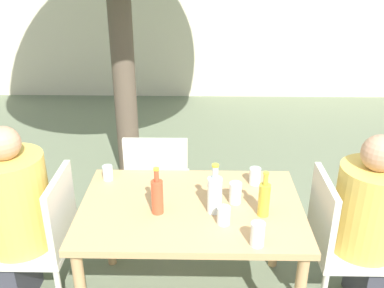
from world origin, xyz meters
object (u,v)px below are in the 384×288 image
(soda_bottle_0, at_px, (157,196))
(drinking_glass_2, at_px, (224,215))
(drinking_glass_1, at_px, (258,234))
(drinking_glass_3, at_px, (255,176))
(person_seated_0, at_px, (7,229))
(patio_chair_1, at_px, (338,238))
(oil_cruet_2, at_px, (264,199))
(person_seated_1, at_px, (378,236))
(dining_table_front, at_px, (191,218))
(water_bottle_1, at_px, (215,194))
(patio_chair_0, at_px, (46,235))
(patio_chair_2, at_px, (158,181))
(drinking_glass_4, at_px, (235,193))
(drinking_glass_0, at_px, (108,173))

(soda_bottle_0, bearing_deg, drinking_glass_2, -15.06)
(drinking_glass_1, distance_m, drinking_glass_2, 0.24)
(drinking_glass_1, relative_size, drinking_glass_3, 1.20)
(person_seated_0, height_order, soda_bottle_0, person_seated_0)
(patio_chair_1, relative_size, oil_cruet_2, 3.38)
(person_seated_1, relative_size, oil_cruet_2, 4.39)
(dining_table_front, bearing_deg, water_bottle_1, -23.70)
(dining_table_front, xyz_separation_m, patio_chair_0, (-0.87, 0.00, -0.13))
(dining_table_front, relative_size, person_seated_0, 1.05)
(patio_chair_2, bearing_deg, water_bottle_1, 118.57)
(water_bottle_1, relative_size, drinking_glass_4, 2.33)
(soda_bottle_0, bearing_deg, drinking_glass_1, -27.95)
(person_seated_0, height_order, drinking_glass_3, person_seated_0)
(drinking_glass_0, xyz_separation_m, drinking_glass_1, (0.87, -0.64, 0.02))
(soda_bottle_0, relative_size, drinking_glass_2, 2.80)
(oil_cruet_2, height_order, drinking_glass_2, oil_cruet_2)
(water_bottle_1, xyz_separation_m, drinking_glass_4, (0.12, 0.10, -0.05))
(water_bottle_1, distance_m, drinking_glass_0, 0.76)
(soda_bottle_0, distance_m, drinking_glass_0, 0.51)
(dining_table_front, bearing_deg, drinking_glass_4, 8.46)
(patio_chair_2, height_order, soda_bottle_0, soda_bottle_0)
(soda_bottle_0, distance_m, drinking_glass_3, 0.67)
(dining_table_front, relative_size, person_seated_1, 1.08)
(person_seated_0, relative_size, oil_cruet_2, 4.52)
(person_seated_1, height_order, drinking_glass_1, person_seated_1)
(soda_bottle_0, relative_size, drinking_glass_4, 2.21)
(patio_chair_1, bearing_deg, drinking_glass_1, 123.18)
(soda_bottle_0, height_order, drinking_glass_2, soda_bottle_0)
(water_bottle_1, bearing_deg, drinking_glass_4, 37.87)
(patio_chair_1, relative_size, drinking_glass_1, 7.09)
(drinking_glass_3, xyz_separation_m, drinking_glass_4, (-0.14, -0.22, 0.01))
(patio_chair_2, xyz_separation_m, person_seated_0, (-0.84, -0.65, 0.04))
(patio_chair_1, relative_size, soda_bottle_0, 3.23)
(water_bottle_1, height_order, drinking_glass_0, water_bottle_1)
(person_seated_0, height_order, drinking_glass_1, person_seated_0)
(dining_table_front, distance_m, water_bottle_1, 0.25)
(person_seated_1, distance_m, drinking_glass_0, 1.68)
(drinking_glass_1, xyz_separation_m, drinking_glass_4, (-0.08, 0.39, -0.00))
(patio_chair_2, xyz_separation_m, person_seated_1, (1.36, -0.65, 0.02))
(person_seated_0, relative_size, drinking_glass_4, 9.55)
(drinking_glass_3, bearing_deg, person_seated_0, -170.28)
(person_seated_0, xyz_separation_m, drinking_glass_4, (1.35, 0.04, 0.24))
(patio_chair_1, relative_size, person_seated_0, 0.75)
(patio_chair_1, relative_size, person_seated_1, 0.77)
(person_seated_0, bearing_deg, patio_chair_1, 90.00)
(dining_table_front, bearing_deg, oil_cruet_2, -12.24)
(patio_chair_0, relative_size, person_seated_1, 0.77)
(dining_table_front, distance_m, person_seated_1, 1.11)
(drinking_glass_0, bearing_deg, drinking_glass_3, -2.36)
(patio_chair_2, relative_size, drinking_glass_2, 9.05)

